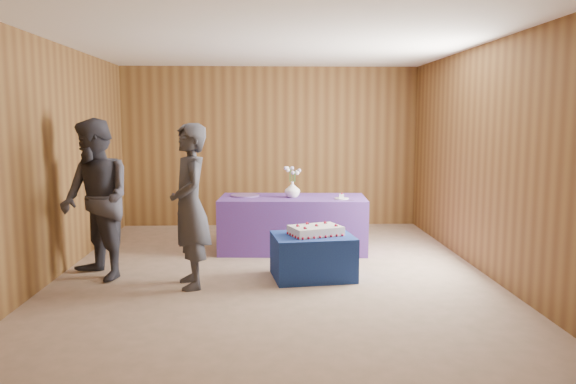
{
  "coord_description": "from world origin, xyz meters",
  "views": [
    {
      "loc": [
        -0.09,
        -6.58,
        1.82
      ],
      "look_at": [
        0.19,
        0.1,
        0.95
      ],
      "focal_mm": 35.0,
      "sensor_mm": 36.0,
      "label": 1
    }
  ],
  "objects": [
    {
      "name": "platter",
      "position": [
        -0.37,
        1.21,
        0.76
      ],
      "size": [
        0.47,
        0.47,
        0.02
      ],
      "primitive_type": "cylinder",
      "rotation": [
        0.0,
        0.0,
        -0.2
      ],
      "color": "#6E4C98",
      "rests_on": "serving_table"
    },
    {
      "name": "vase",
      "position": [
        0.28,
        1.05,
        0.86
      ],
      "size": [
        0.24,
        0.24,
        0.22
      ],
      "primitive_type": "imported",
      "rotation": [
        0.0,
        0.0,
        -0.18
      ],
      "color": "white",
      "rests_on": "serving_table"
    },
    {
      "name": "guest_right",
      "position": [
        -2.0,
        -0.23,
        0.92
      ],
      "size": [
        1.12,
        1.12,
        1.83
      ],
      "primitive_type": "imported",
      "rotation": [
        0.0,
        0.0,
        -0.81
      ],
      "color": "#34343F",
      "rests_on": "ground"
    },
    {
      "name": "cake_table",
      "position": [
        0.46,
        -0.29,
        0.25
      ],
      "size": [
        0.98,
        0.81,
        0.5
      ],
      "primitive_type": "cube",
      "rotation": [
        0.0,
        0.0,
        0.13
      ],
      "color": "navy",
      "rests_on": "ground"
    },
    {
      "name": "plate",
      "position": [
        0.94,
        0.88,
        0.76
      ],
      "size": [
        0.21,
        0.21,
        0.01
      ],
      "primitive_type": "cylinder",
      "rotation": [
        0.0,
        0.0,
        0.1
      ],
      "color": "white",
      "rests_on": "serving_table"
    },
    {
      "name": "serving_table",
      "position": [
        0.29,
        1.08,
        0.38
      ],
      "size": [
        2.05,
        1.02,
        0.75
      ],
      "primitive_type": "cube",
      "rotation": [
        0.0,
        0.0,
        -0.06
      ],
      "color": "#4D3592",
      "rests_on": "ground"
    },
    {
      "name": "guest_left",
      "position": [
        -0.9,
        -0.58,
        0.89
      ],
      "size": [
        0.59,
        0.74,
        1.78
      ],
      "primitive_type": "imported",
      "rotation": [
        0.0,
        0.0,
        -1.28
      ],
      "color": "#33353D",
      "rests_on": "ground"
    },
    {
      "name": "flower_spray",
      "position": [
        0.28,
        1.05,
        1.12
      ],
      "size": [
        0.24,
        0.24,
        0.18
      ],
      "color": "#296629",
      "rests_on": "vase"
    },
    {
      "name": "sheet_cake",
      "position": [
        0.49,
        -0.28,
        0.55
      ],
      "size": [
        0.69,
        0.58,
        0.14
      ],
      "rotation": [
        0.0,
        0.0,
        0.36
      ],
      "color": "white",
      "rests_on": "cake_table"
    },
    {
      "name": "knife",
      "position": [
        0.96,
        0.75,
        0.75
      ],
      "size": [
        0.26,
        0.07,
        0.0
      ],
      "primitive_type": "cube",
      "rotation": [
        0.0,
        0.0,
        -0.2
      ],
      "color": "#AEAEB2",
      "rests_on": "serving_table"
    },
    {
      "name": "room_shell",
      "position": [
        0.0,
        0.0,
        1.8
      ],
      "size": [
        5.04,
        6.04,
        2.72
      ],
      "color": "brown",
      "rests_on": "ground"
    },
    {
      "name": "ground",
      "position": [
        0.0,
        0.0,
        0.0
      ],
      "size": [
        6.0,
        6.0,
        0.0
      ],
      "primitive_type": "plane",
      "color": "#9E806D",
      "rests_on": "ground"
    },
    {
      "name": "cake_slice",
      "position": [
        0.94,
        0.88,
        0.79
      ],
      "size": [
        0.07,
        0.06,
        0.08
      ],
      "rotation": [
        0.0,
        0.0,
        -0.1
      ],
      "color": "white",
      "rests_on": "plate"
    }
  ]
}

